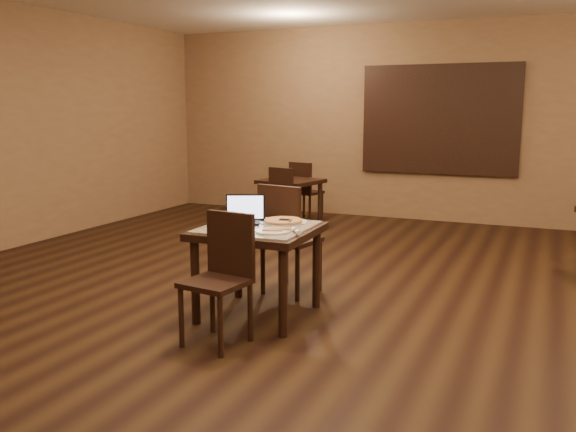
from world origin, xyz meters
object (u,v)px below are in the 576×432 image
at_px(other_table_b, 291,188).
at_px(laptop, 242,215).
at_px(other_table_b_chair_near, 277,198).
at_px(pizza_pan, 283,222).
at_px(other_table_b_chair_far, 304,188).
at_px(chair_main_near, 222,270).
at_px(chair_main_far, 286,233).
at_px(tiled_table, 258,238).

bearing_deg(other_table_b, laptop, -60.91).
bearing_deg(other_table_b_chair_near, pizza_pan, -52.01).
distance_m(laptop, other_table_b_chair_far, 4.18).
xyz_separation_m(pizza_pan, other_table_b, (-1.37, 3.36, -0.18)).
height_order(chair_main_near, other_table_b_chair_near, chair_main_near).
height_order(chair_main_far, laptop, chair_main_far).
bearing_deg(other_table_b, pizza_pan, -55.44).
distance_m(pizza_pan, other_table_b_chair_far, 4.14).
distance_m(laptop, other_table_b, 3.66).
distance_m(chair_main_near, other_table_b_chair_far, 4.92).
height_order(chair_main_far, other_table_b_chair_near, chair_main_far).
height_order(pizza_pan, other_table_b_chair_near, other_table_b_chair_near).
distance_m(tiled_table, other_table_b, 3.81).
bearing_deg(pizza_pan, other_table_b_chair_far, 109.67).
distance_m(tiled_table, laptop, 0.28).
bearing_deg(tiled_table, chair_main_near, -90.45).
bearing_deg(other_table_b_chair_near, chair_main_far, -51.23).
bearing_deg(chair_main_far, other_table_b, -56.91).
height_order(tiled_table, pizza_pan, pizza_pan).
bearing_deg(chair_main_near, tiled_table, 99.30).
height_order(chair_main_near, other_table_b, chair_main_near).
height_order(pizza_pan, other_table_b_chair_far, other_table_b_chair_far).
height_order(chair_main_near, other_table_b_chair_far, chair_main_near).
relative_size(tiled_table, pizza_pan, 2.35).
relative_size(laptop, other_table_b_chair_near, 0.44).
bearing_deg(other_table_b, chair_main_near, -60.98).
bearing_deg(other_table_b, chair_main_far, -55.20).
distance_m(chair_main_far, pizza_pan, 0.43).
bearing_deg(pizza_pan, other_table_b, 112.27).
relative_size(chair_main_far, pizza_pan, 2.59).
relative_size(tiled_table, chair_main_near, 0.98).
distance_m(tiled_table, other_table_b_chair_far, 4.33).
bearing_deg(other_table_b_chair_near, other_table_b, 104.12).
bearing_deg(other_table_b_chair_far, other_table_b_chair_near, 104.12).
bearing_deg(laptop, chair_main_far, 45.69).
xyz_separation_m(tiled_table, other_table_b, (-1.25, 3.60, -0.07)).
bearing_deg(chair_main_far, other_table_b_chair_near, -52.94).
bearing_deg(laptop, chair_main_near, -98.01).
relative_size(pizza_pan, other_table_b_chair_near, 0.44).
xyz_separation_m(tiled_table, other_table_b_chair_near, (-1.24, 3.06, -0.14)).
distance_m(chair_main_near, other_table_b, 4.40).
xyz_separation_m(chair_main_near, other_table_b, (-1.27, 4.21, 0.05)).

